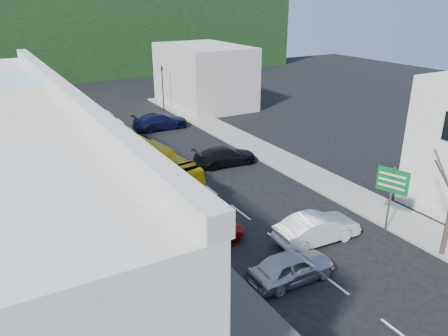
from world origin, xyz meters
TOP-DOWN VIEW (x-y plane):
  - ground at (0.00, 0.00)m, footprint 120.00×120.00m
  - sidewalk_left at (-7.50, 10.00)m, footprint 3.00×52.00m
  - sidewalk_right at (7.50, 10.00)m, footprint 3.00×52.00m
  - shopfront_row at (-12.49, 5.00)m, footprint 8.25×30.00m
  - distant_block_right at (11.00, 30.00)m, footprint 8.00×12.00m
  - hillside at (-1.45, 65.09)m, footprint 80.00×26.00m
  - bus at (-3.98, 10.23)m, footprint 3.85×11.81m
  - car_silver at (-1.58, -2.97)m, footprint 4.43×1.87m
  - car_white at (1.74, -0.89)m, footprint 4.49×2.02m
  - car_red at (-3.66, 1.83)m, footprint 4.75×2.29m
  - car_black_near at (3.22, 11.41)m, footprint 4.63×2.18m
  - car_black_far at (-2.15, 18.88)m, footprint 4.54×2.17m
  - car_navy_far at (2.60, 23.10)m, footprint 4.51×1.86m
  - pedestrian_left at (-7.51, 1.18)m, footprint 0.60×0.71m
  - direction_sign at (5.80, -2.00)m, footprint 1.25×1.84m
  - traffic_signal at (5.80, 30.15)m, footprint 0.95×1.24m

SIDE VIEW (x-z plane):
  - ground at x=0.00m, z-range 0.00..0.00m
  - sidewalk_left at x=-7.50m, z-range 0.00..0.15m
  - sidewalk_right at x=7.50m, z-range 0.00..0.15m
  - car_silver at x=-1.58m, z-range 0.00..1.40m
  - car_white at x=1.74m, z-range 0.00..1.40m
  - car_red at x=-3.66m, z-range 0.00..1.40m
  - car_black_near at x=3.22m, z-range 0.00..1.40m
  - car_black_far at x=-2.15m, z-range 0.00..1.40m
  - car_navy_far at x=2.60m, z-range 0.00..1.40m
  - pedestrian_left at x=-7.51m, z-range 0.15..1.85m
  - bus at x=-3.98m, z-range 0.00..3.10m
  - direction_sign at x=5.80m, z-range 0.00..3.84m
  - traffic_signal at x=5.80m, z-range 0.00..5.08m
  - distant_block_right at x=11.00m, z-range 0.00..7.00m
  - shopfront_row at x=-12.49m, z-range 0.00..8.00m
  - hillside at x=-1.45m, z-range -0.27..13.73m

